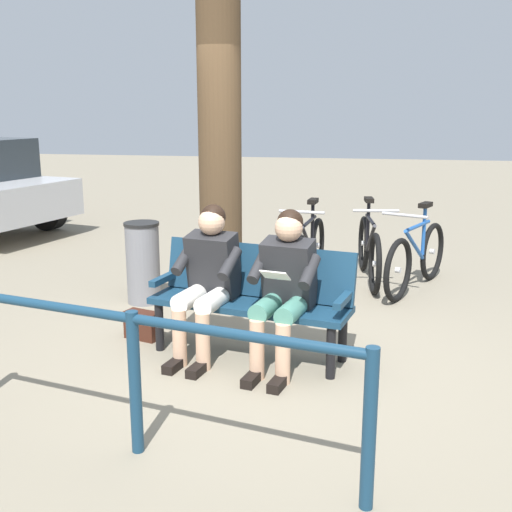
{
  "coord_description": "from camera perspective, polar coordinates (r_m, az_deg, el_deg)",
  "views": [
    {
      "loc": [
        -0.73,
        4.6,
        1.94
      ],
      "look_at": [
        0.2,
        -0.29,
        0.75
      ],
      "focal_mm": 43.76,
      "sensor_mm": 36.0,
      "label": 1
    }
  ],
  "objects": [
    {
      "name": "person_companion",
      "position": [
        4.91,
        -4.44,
        -1.65
      ],
      "size": [
        0.54,
        0.82,
        1.2
      ],
      "rotation": [
        0.0,
        0.0,
        -0.2
      ],
      "color": "#262628",
      "rests_on": "ground"
    },
    {
      "name": "bench",
      "position": [
        4.97,
        -0.29,
        -3.32
      ],
      "size": [
        1.66,
        0.79,
        0.87
      ],
      "rotation": [
        0.0,
        0.0,
        -0.2
      ],
      "color": "navy",
      "rests_on": "ground"
    },
    {
      "name": "person_reading",
      "position": [
        4.66,
        2.61,
        -2.43
      ],
      "size": [
        0.54,
        0.82,
        1.2
      ],
      "rotation": [
        0.0,
        0.0,
        -0.2
      ],
      "color": "#262628",
      "rests_on": "ground"
    },
    {
      "name": "ground_plane",
      "position": [
        5.04,
        1.64,
        -9.17
      ],
      "size": [
        40.0,
        40.0,
        0.0
      ],
      "primitive_type": "plane",
      "color": "gray"
    },
    {
      "name": "railing_fence",
      "position": [
        3.59,
        -11.11,
        -9.1
      ],
      "size": [
        2.68,
        0.64,
        0.85
      ],
      "rotation": [
        0.0,
        0.0,
        -0.21
      ],
      "color": "navy",
      "rests_on": "ground"
    },
    {
      "name": "tree_trunk",
      "position": [
        6.18,
        -3.32,
        10.23
      ],
      "size": [
        0.42,
        0.42,
        3.19
      ],
      "primitive_type": "cylinder",
      "color": "#4C3823",
      "rests_on": "ground"
    },
    {
      "name": "litter_bin",
      "position": [
        6.38,
        -10.29,
        -0.6
      ],
      "size": [
        0.35,
        0.35,
        0.83
      ],
      "color": "slate",
      "rests_on": "ground"
    },
    {
      "name": "bicycle_green",
      "position": [
        7.18,
        10.29,
        0.52
      ],
      "size": [
        0.48,
        1.67,
        0.94
      ],
      "rotation": [
        0.0,
        0.0,
        1.71
      ],
      "color": "black",
      "rests_on": "ground"
    },
    {
      "name": "bicycle_blue",
      "position": [
        7.0,
        4.84,
        0.35
      ],
      "size": [
        0.48,
        1.68,
        0.94
      ],
      "rotation": [
        0.0,
        0.0,
        1.47
      ],
      "color": "black",
      "rests_on": "ground"
    },
    {
      "name": "bicycle_red",
      "position": [
        6.94,
        14.45,
        -0.14
      ],
      "size": [
        0.76,
        1.56,
        0.94
      ],
      "rotation": [
        0.0,
        0.0,
        1.16
      ],
      "color": "black",
      "rests_on": "ground"
    },
    {
      "name": "handbag",
      "position": [
        5.46,
        -10.34,
        -6.24
      ],
      "size": [
        0.33,
        0.22,
        0.24
      ],
      "primitive_type": "cube",
      "rotation": [
        0.0,
        0.0,
        -0.3
      ],
      "color": "#3F1E14",
      "rests_on": "ground"
    }
  ]
}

